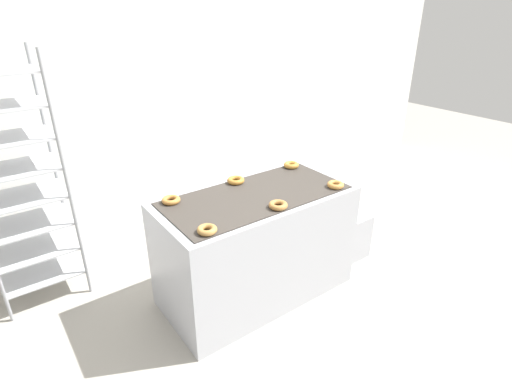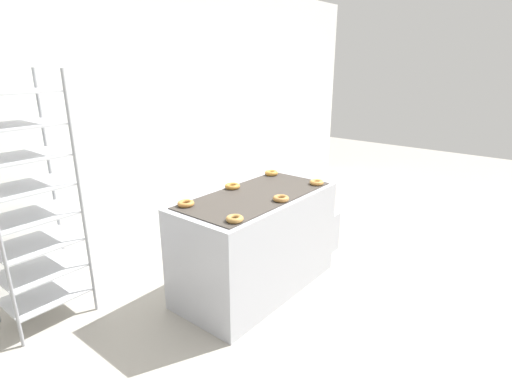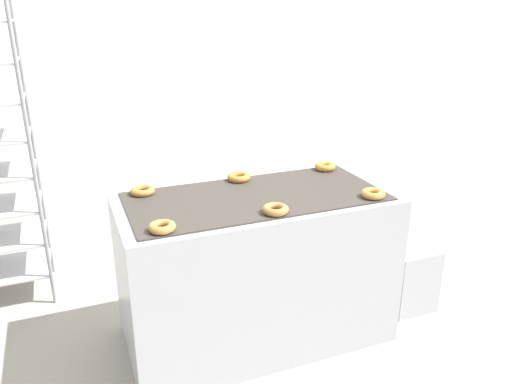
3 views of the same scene
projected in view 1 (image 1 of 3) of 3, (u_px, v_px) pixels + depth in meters
ground_plane at (307, 336)px, 2.81m from camera, size 14.00×14.00×0.00m
wall_back at (161, 88)px, 3.76m from camera, size 8.00×0.05×2.80m
fryer_machine at (256, 245)px, 3.07m from camera, size 1.45×0.71×0.87m
baking_rack_cart at (18, 184)px, 2.85m from camera, size 0.59×0.46×1.88m
glaze_bin at (348, 234)px, 3.65m from camera, size 0.29×0.30×0.41m
donut_near_left at (207, 230)px, 2.39m from camera, size 0.12×0.12×0.04m
donut_near_center at (278, 205)px, 2.69m from camera, size 0.13×0.13×0.04m
donut_near_right at (336, 185)px, 2.99m from camera, size 0.13×0.13×0.04m
donut_far_left at (171, 200)px, 2.76m from camera, size 0.13×0.13×0.04m
donut_far_center at (235, 180)px, 3.06m from camera, size 0.13×0.13×0.04m
donut_far_right at (291, 165)px, 3.35m from camera, size 0.13×0.13×0.04m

